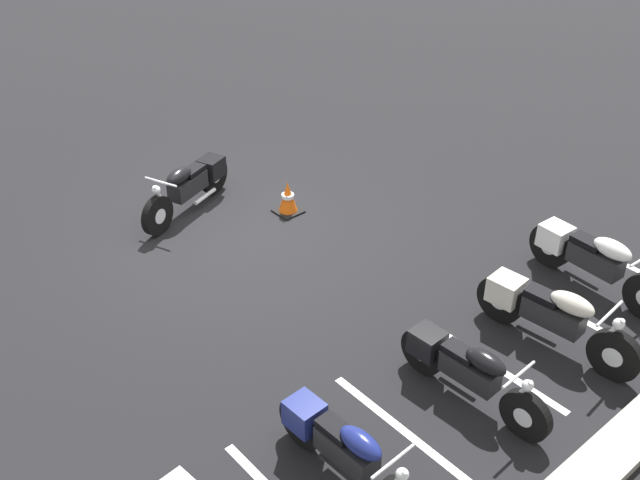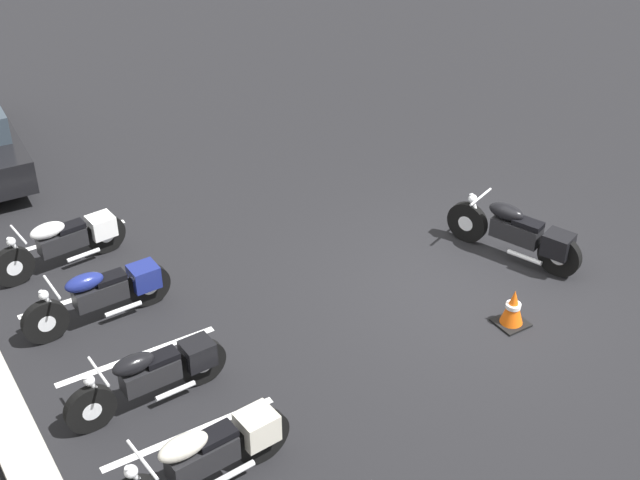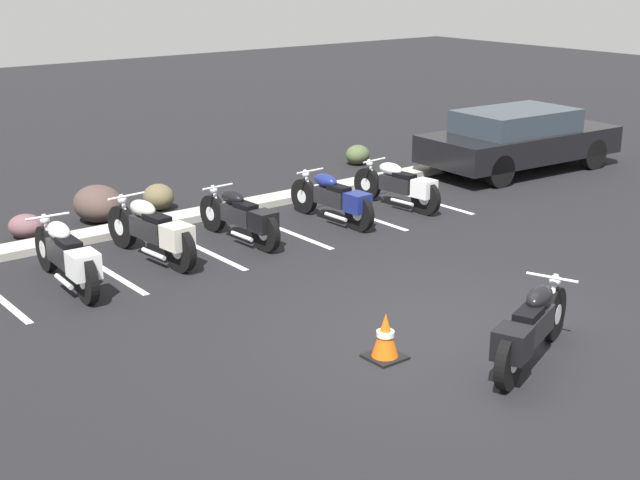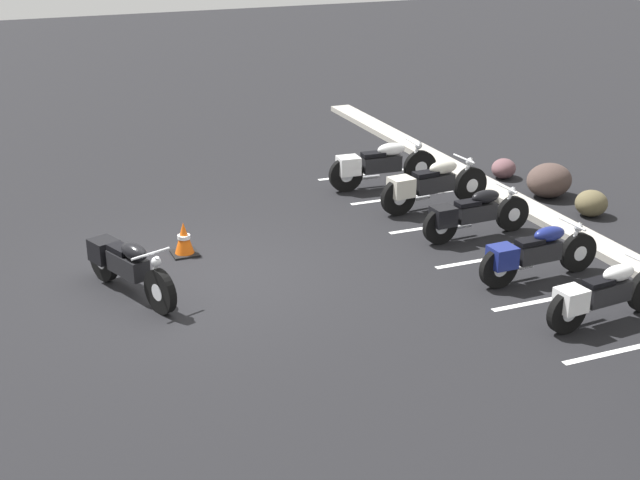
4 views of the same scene
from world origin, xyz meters
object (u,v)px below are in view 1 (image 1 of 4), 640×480
(parked_bike_1, at_px, (549,313))
(traffic_cone, at_px, (288,198))
(parked_bike_0, at_px, (591,258))
(parked_bike_3, at_px, (343,448))
(parked_bike_2, at_px, (466,369))
(motorcycle_black_featured, at_px, (190,185))

(parked_bike_1, height_order, traffic_cone, parked_bike_1)
(parked_bike_0, height_order, parked_bike_3, parked_bike_0)
(parked_bike_0, bearing_deg, parked_bike_1, -74.32)
(parked_bike_2, relative_size, parked_bike_3, 0.99)
(parked_bike_3, bearing_deg, parked_bike_0, 90.42)
(motorcycle_black_featured, relative_size, parked_bike_3, 0.99)
(parked_bike_2, xyz_separation_m, traffic_cone, (-1.08, -4.52, -0.17))
(parked_bike_0, height_order, parked_bike_1, parked_bike_1)
(parked_bike_2, relative_size, traffic_cone, 3.75)
(motorcycle_black_featured, relative_size, traffic_cone, 3.75)
(parked_bike_1, relative_size, parked_bike_3, 1.08)
(parked_bike_3, bearing_deg, motorcycle_black_featured, 160.06)
(parked_bike_1, bearing_deg, traffic_cone, -179.82)
(parked_bike_1, distance_m, traffic_cone, 4.59)
(parked_bike_3, relative_size, traffic_cone, 3.78)
(motorcycle_black_featured, distance_m, parked_bike_2, 5.62)
(parked_bike_2, distance_m, traffic_cone, 4.65)
(parked_bike_0, height_order, parked_bike_2, parked_bike_0)
(parked_bike_0, distance_m, parked_bike_2, 2.96)
(motorcycle_black_featured, relative_size, parked_bike_0, 0.92)
(motorcycle_black_featured, height_order, parked_bike_2, motorcycle_black_featured)
(parked_bike_1, height_order, parked_bike_3, parked_bike_1)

